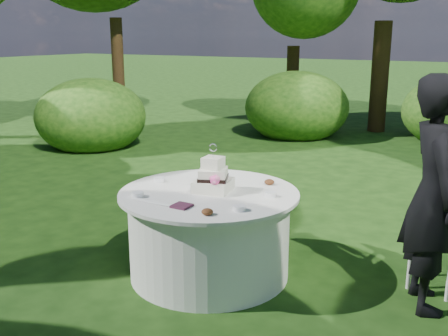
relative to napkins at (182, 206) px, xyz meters
The scene contains 9 objects.
ground 0.90m from the napkins, 93.44° to the left, with size 80.00×80.00×0.00m, color #16340E.
napkins is the anchor object (origin of this frame).
feather_plume 0.24m from the napkins, behind, with size 0.48×0.07×0.01m, color white.
guest 1.93m from the napkins, 25.81° to the left, with size 0.66×0.44×1.82m, color black.
table 0.60m from the napkins, 93.44° to the left, with size 1.56×1.56×0.77m.
cake 0.51m from the napkins, 90.68° to the left, with size 0.35×0.35×0.42m.
chair 2.19m from the napkins, 34.75° to the left, with size 0.48×0.47×0.88m.
votives 0.45m from the napkins, 102.34° to the left, with size 1.19×1.00×0.04m.
petal_cups 0.52m from the napkins, 54.67° to the left, with size 0.15×1.06×0.05m.
Camera 1 is at (2.25, -3.70, 2.09)m, focal length 42.00 mm.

